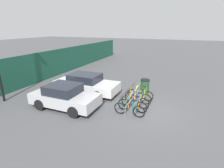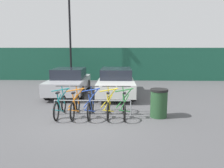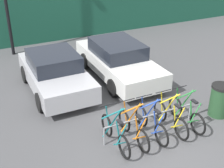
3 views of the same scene
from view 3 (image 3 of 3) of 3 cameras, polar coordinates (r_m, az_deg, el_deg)
ground_plane at (r=8.68m, az=8.44°, el=-11.15°), size 120.00×120.00×0.00m
hoarding_wall at (r=16.08m, az=-10.50°, el=12.05°), size 36.00×0.16×2.49m
bike_rack at (r=8.91m, az=6.94°, el=-6.14°), size 2.88×0.04×0.57m
bicycle_teal at (r=8.37m, az=0.56°, el=-9.15°), size 0.68×1.71×1.05m
bicycle_orange at (r=8.59m, az=3.91°, el=-8.18°), size 0.68×1.71×1.05m
bicycle_blue at (r=8.84m, az=7.15°, el=-7.21°), size 0.68×1.71×1.05m
bicycle_yellow at (r=9.16m, az=10.62°, el=-6.14°), size 0.68×1.71×1.05m
bicycle_green at (r=9.46m, az=13.43°, el=-5.26°), size 0.68×1.71×1.05m
car_silver at (r=11.14m, az=-10.35°, el=2.08°), size 1.91×3.94×1.40m
car_white at (r=12.00m, az=1.14°, el=4.44°), size 1.91×4.54×1.40m
trash_bin at (r=10.14m, az=19.12°, el=-2.81°), size 0.63×0.63×1.03m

